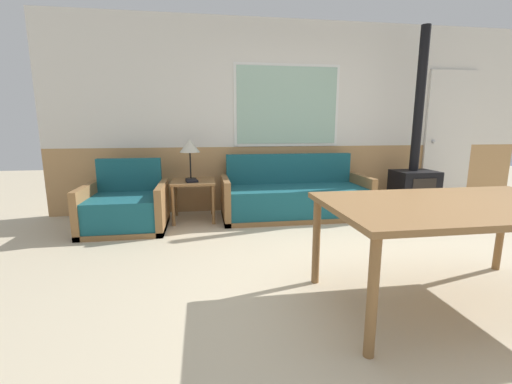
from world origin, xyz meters
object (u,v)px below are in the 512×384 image
side_table (193,187)px  dining_table (457,212)px  wood_stove (415,172)px  couch (295,198)px  table_lamp (190,147)px  armchair (126,209)px

side_table → dining_table: dining_table is taller
dining_table → wood_stove: (1.29, 2.41, -0.08)m
couch → dining_table: 2.51m
dining_table → wood_stove: size_ratio=0.70×
dining_table → couch: bearing=100.8°
couch → table_lamp: size_ratio=3.70×
armchair → couch: bearing=-4.6°
side_table → dining_table: bearing=-53.7°
couch → side_table: size_ratio=3.53×
table_lamp → dining_table: size_ratio=0.30×
armchair → wood_stove: (3.93, 0.20, 0.34)m
armchair → table_lamp: 1.12m
side_table → table_lamp: bearing=107.4°
side_table → dining_table: size_ratio=0.31×
side_table → wood_stove: (3.12, -0.08, 0.14)m
armchair → wood_stove: size_ratio=0.37×
dining_table → table_lamp: bearing=125.7°
side_table → armchair: bearing=-161.4°
side_table → table_lamp: 0.52m
armchair → wood_stove: bearing=-7.4°
armchair → table_lamp: (0.78, 0.37, 0.71)m
armchair → wood_stove: wood_stove is taller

